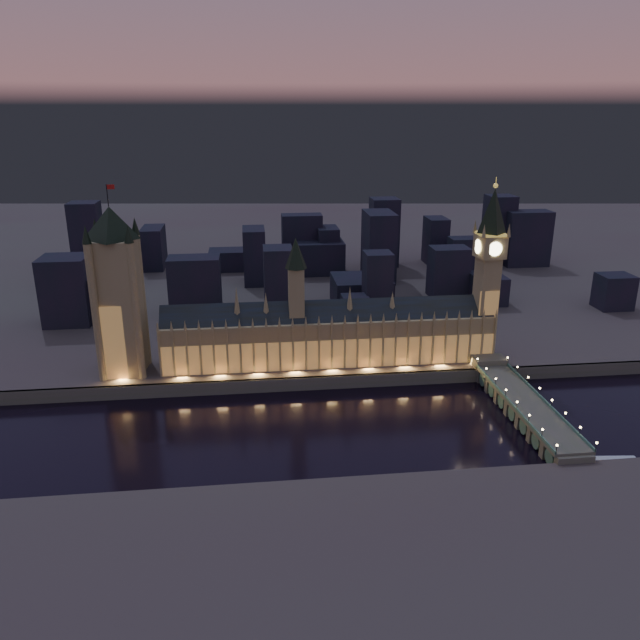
{
  "coord_description": "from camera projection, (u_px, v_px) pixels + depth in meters",
  "views": [
    {
      "loc": [
        -34.71,
        -289.14,
        157.74
      ],
      "look_at": [
        5.0,
        55.0,
        38.0
      ],
      "focal_mm": 35.0,
      "sensor_mm": 36.0,
      "label": 1
    }
  ],
  "objects": [
    {
      "name": "ground_plane",
      "position": [
        323.0,
        423.0,
        326.77
      ],
      "size": [
        2000.0,
        2000.0,
        0.0
      ],
      "primitive_type": "plane",
      "color": "black",
      "rests_on": "ground"
    },
    {
      "name": "palace_of_westminster",
      "position": [
        328.0,
        334.0,
        377.29
      ],
      "size": [
        202.0,
        21.21,
        78.0
      ],
      "color": "#998454",
      "rests_on": "north_bank"
    },
    {
      "name": "north_bank",
      "position": [
        275.0,
        229.0,
        813.69
      ],
      "size": [
        2000.0,
        960.0,
        8.0
      ],
      "primitive_type": "cube",
      "color": "#4E3439",
      "rests_on": "ground"
    },
    {
      "name": "city_backdrop",
      "position": [
        328.0,
        257.0,
        549.96
      ],
      "size": [
        452.94,
        215.63,
        66.39
      ],
      "color": "black",
      "rests_on": "north_bank"
    },
    {
      "name": "victoria_tower",
      "position": [
        117.0,
        283.0,
        352.7
      ],
      "size": [
        31.68,
        31.68,
        109.5
      ],
      "color": "#998454",
      "rests_on": "north_bank"
    },
    {
      "name": "westminster_bridge",
      "position": [
        522.0,
        405.0,
        333.16
      ],
      "size": [
        19.61,
        113.0,
        15.9
      ],
      "color": "#515740",
      "rests_on": "ground"
    },
    {
      "name": "embankment_wall",
      "position": [
        314.0,
        383.0,
        363.95
      ],
      "size": [
        2000.0,
        2.5,
        8.0
      ],
      "primitive_type": "cube",
      "color": "#515740",
      "rests_on": "ground"
    },
    {
      "name": "elizabeth_tower",
      "position": [
        489.0,
        260.0,
        373.83
      ],
      "size": [
        18.0,
        18.0,
        110.63
      ],
      "color": "#998454",
      "rests_on": "north_bank"
    },
    {
      "name": "river_boat",
      "position": [
        611.0,
        465.0,
        285.47
      ],
      "size": [
        46.39,
        15.19,
        4.5
      ],
      "color": "#515740",
      "rests_on": "ground"
    }
  ]
}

